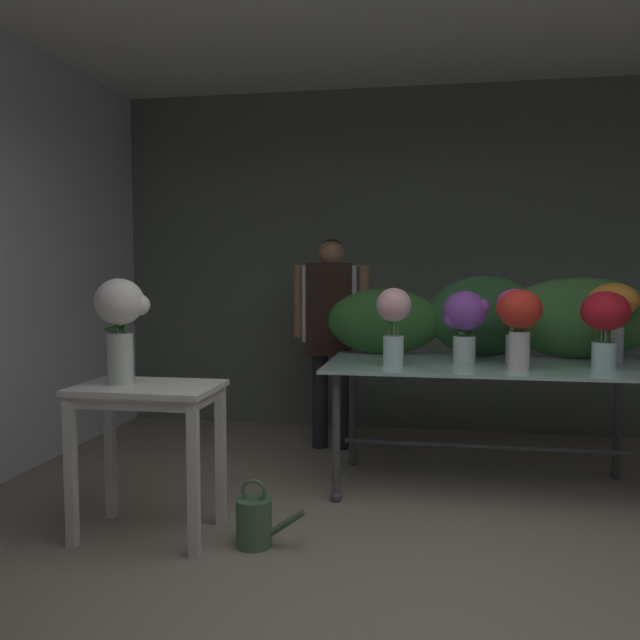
{
  "coord_description": "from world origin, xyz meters",
  "views": [
    {
      "loc": [
        -0.01,
        -2.31,
        1.38
      ],
      "look_at": [
        -0.65,
        1.31,
        1.1
      ],
      "focal_mm": 37.11,
      "sensor_mm": 36.0,
      "label": 1
    }
  ],
  "objects": [
    {
      "name": "display_table_glass",
      "position": [
        0.29,
        1.87,
        0.68
      ],
      "size": [
        1.96,
        0.96,
        0.8
      ],
      "color": "#A6D5CD",
      "rests_on": "ground"
    },
    {
      "name": "vase_fuchsia_snapdragons",
      "position": [
        0.46,
        1.9,
        1.11
      ],
      "size": [
        0.23,
        0.22,
        0.47
      ],
      "color": "silver",
      "rests_on": "display_table_glass"
    },
    {
      "name": "watering_can",
      "position": [
        -0.89,
        0.79,
        0.13
      ],
      "size": [
        0.35,
        0.18,
        0.34
      ],
      "color": "#4C704C",
      "rests_on": "ground"
    },
    {
      "name": "wall_left",
      "position": [
        -2.83,
        1.73,
        1.46
      ],
      "size": [
        0.12,
        3.58,
        2.92
      ],
      "primitive_type": "cube",
      "color": "silver",
      "rests_on": "ground"
    },
    {
      "name": "vase_violet_peonies",
      "position": [
        0.16,
        1.84,
        1.08
      ],
      "size": [
        0.28,
        0.27,
        0.45
      ],
      "color": "silver",
      "rests_on": "display_table_glass"
    },
    {
      "name": "vase_blush_roses",
      "position": [
        -0.27,
        1.65,
        1.08
      ],
      "size": [
        0.21,
        0.21,
        0.47
      ],
      "color": "silver",
      "rests_on": "display_table_glass"
    },
    {
      "name": "vase_white_roses_tall",
      "position": [
        -1.6,
        0.83,
        1.12
      ],
      "size": [
        0.27,
        0.25,
        0.54
      ],
      "color": "silver",
      "rests_on": "side_table_white"
    },
    {
      "name": "florist",
      "position": [
        -0.81,
        2.66,
        0.99
      ],
      "size": [
        0.59,
        0.24,
        1.61
      ],
      "color": "#232328",
      "rests_on": "ground"
    },
    {
      "name": "ground_plane",
      "position": [
        0.0,
        1.73,
        0.0
      ],
      "size": [
        7.61,
        7.61,
        0.0
      ],
      "primitive_type": "plane",
      "color": "gray"
    },
    {
      "name": "vase_crimson_stock",
      "position": [
        0.95,
        1.75,
        1.09
      ],
      "size": [
        0.28,
        0.28,
        0.46
      ],
      "color": "silver",
      "rests_on": "display_table_glass"
    },
    {
      "name": "vase_sunset_tulips",
      "position": [
        1.07,
        2.07,
        1.13
      ],
      "size": [
        0.3,
        0.3,
        0.5
      ],
      "color": "silver",
      "rests_on": "display_table_glass"
    },
    {
      "name": "vase_scarlet_dahlias",
      "position": [
        0.46,
        1.63,
        1.09
      ],
      "size": [
        0.26,
        0.25,
        0.47
      ],
      "color": "silver",
      "rests_on": "display_table_glass"
    },
    {
      "name": "foliage_backdrop",
      "position": [
        0.42,
        2.23,
        1.05
      ],
      "size": [
        2.17,
        0.32,
        0.54
      ],
      "color": "#2D6028",
      "rests_on": "display_table_glass"
    },
    {
      "name": "wall_back",
      "position": [
        0.0,
        3.46,
        1.46
      ],
      "size": [
        5.65,
        0.12,
        2.92
      ],
      "primitive_type": "cube",
      "color": "slate",
      "rests_on": "ground"
    },
    {
      "name": "side_table_white",
      "position": [
        -1.46,
        0.83,
        0.67
      ],
      "size": [
        0.72,
        0.48,
        0.79
      ],
      "color": "white",
      "rests_on": "ground"
    }
  ]
}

